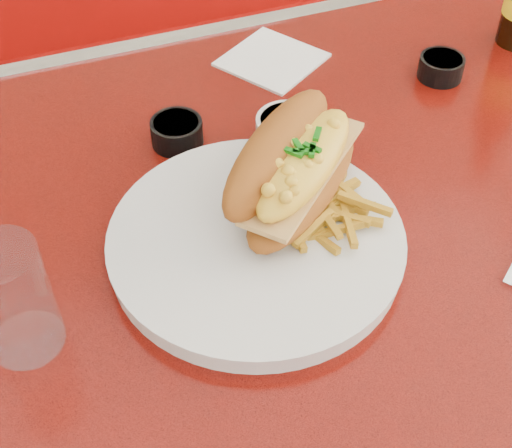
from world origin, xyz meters
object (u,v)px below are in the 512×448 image
object	(u,v)px
diner_table	(379,272)
dinner_plate	(256,242)
fork	(320,209)
sauce_cup_left	(177,131)
booth_bench_far	(203,117)
gravy_ramekin	(288,132)
mac_hoagie	(294,166)
sauce_cup_right	(441,66)
water_tumbler	(13,300)

from	to	relation	value
diner_table	dinner_plate	world-z (taller)	dinner_plate
fork	sauce_cup_left	xyz separation A→B (m)	(-0.11, 0.19, -0.00)
booth_bench_far	sauce_cup_left	bearing A→B (deg)	-108.59
diner_table	gravy_ramekin	xyz separation A→B (m)	(-0.09, 0.11, 0.18)
mac_hoagie	fork	size ratio (longest dim) A/B	1.55
mac_hoagie	fork	world-z (taller)	mac_hoagie
mac_hoagie	gravy_ramekin	world-z (taller)	mac_hoagie
sauce_cup_right	booth_bench_far	bearing A→B (deg)	104.23
gravy_ramekin	water_tumbler	bearing A→B (deg)	-152.88
sauce_cup_left	gravy_ramekin	bearing A→B (deg)	-24.89
water_tumbler	gravy_ramekin	bearing A→B (deg)	27.12
booth_bench_far	dinner_plate	size ratio (longest dim) A/B	3.48
diner_table	dinner_plate	distance (m)	0.26
water_tumbler	dinner_plate	bearing A→B (deg)	6.92
dinner_plate	sauce_cup_right	bearing A→B (deg)	30.75
booth_bench_far	fork	distance (m)	0.98
diner_table	sauce_cup_left	xyz separation A→B (m)	(-0.22, 0.16, 0.18)
fork	sauce_cup_left	distance (m)	0.22
booth_bench_far	mac_hoagie	distance (m)	0.98
booth_bench_far	gravy_ramekin	bearing A→B (deg)	-97.54
booth_bench_far	mac_hoagie	world-z (taller)	booth_bench_far
sauce_cup_left	fork	bearing A→B (deg)	-61.15
mac_hoagie	gravy_ramekin	size ratio (longest dim) A/B	2.71
mac_hoagie	dinner_plate	bearing A→B (deg)	174.34
gravy_ramekin	fork	bearing A→B (deg)	-97.88
fork	booth_bench_far	bearing A→B (deg)	-1.40
sauce_cup_right	water_tumbler	xyz separation A→B (m)	(-0.60, -0.24, 0.04)
dinner_plate	mac_hoagie	xyz separation A→B (m)	(0.06, 0.04, 0.05)
diner_table	sauce_cup_right	xyz separation A→B (m)	(0.16, 0.17, 0.18)
booth_bench_far	sauce_cup_right	distance (m)	0.83
booth_bench_far	fork	bearing A→B (deg)	-97.60
booth_bench_far	water_tumbler	xyz separation A→B (m)	(-0.44, -0.88, 0.54)
dinner_plate	fork	xyz separation A→B (m)	(0.08, 0.01, 0.01)
booth_bench_far	water_tumbler	size ratio (longest dim) A/B	9.74
diner_table	mac_hoagie	distance (m)	0.26
mac_hoagie	gravy_ramekin	distance (m)	0.12
water_tumbler	booth_bench_far	bearing A→B (deg)	63.62
dinner_plate	sauce_cup_left	xyz separation A→B (m)	(-0.03, 0.20, 0.01)
mac_hoagie	sauce_cup_left	xyz separation A→B (m)	(-0.09, 0.16, -0.05)
gravy_ramekin	dinner_plate	bearing A→B (deg)	-123.81
fork	sauce_cup_right	xyz separation A→B (m)	(0.27, 0.20, -0.01)
diner_table	booth_bench_far	size ratio (longest dim) A/B	1.03
sauce_cup_right	water_tumbler	world-z (taller)	water_tumbler
mac_hoagie	fork	bearing A→B (deg)	-102.42
diner_table	booth_bench_far	distance (m)	0.87
dinner_plate	mac_hoagie	world-z (taller)	mac_hoagie
diner_table	sauce_cup_right	bearing A→B (deg)	46.58
gravy_ramekin	sauce_cup_left	world-z (taller)	gravy_ramekin
diner_table	fork	xyz separation A→B (m)	(-0.11, -0.03, 0.18)
sauce_cup_left	diner_table	bearing A→B (deg)	-37.19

